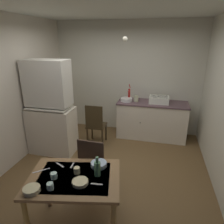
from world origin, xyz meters
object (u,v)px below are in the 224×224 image
Objects in this scene: chair_by_counter at (96,124)px; glass_bottle at (97,168)px; serving_bowl_wide at (99,164)px; hutch_cabinet at (50,111)px; chair_far_side at (94,166)px; hand_pump at (129,93)px; mixing_bowl_counter at (126,100)px; teacup_mint at (50,186)px; dining_table at (75,184)px; sink_basin at (159,100)px.

glass_bottle is at bearing -71.34° from chair_by_counter.
chair_by_counter is 1.97m from serving_bowl_wide.
hutch_cabinet reaches higher than chair_far_side.
mixing_bowl_counter is (-0.05, -0.10, -0.13)m from hand_pump.
hutch_cabinet is 7.79× the size of glass_bottle.
teacup_mint is 0.30× the size of glass_bottle.
hand_pump is 0.33× the size of dining_table.
chair_by_counter is (-0.56, -0.64, -0.42)m from mixing_bowl_counter.
hand_pump is at bearing 41.25° from hutch_cabinet.
hand_pump is 1.43× the size of mixing_bowl_counter.
mixing_bowl_counter is at bearing 92.61° from glass_bottle.
teacup_mint is (-1.04, -3.06, -0.16)m from sink_basin.
sink_basin reaches higher than glass_bottle.
sink_basin is 2.62m from serving_bowl_wide.
hutch_cabinet is at bearing -140.07° from mixing_bowl_counter.
sink_basin is at bearing 77.01° from glass_bottle.
mixing_bowl_counter is 2.77m from dining_table.
serving_bowl_wide is at bearing 51.33° from dining_table.
chair_by_counter reaches higher than teacup_mint.
mixing_bowl_counter is 0.28× the size of chair_far_side.
chair_far_side is at bearing 118.59° from serving_bowl_wide.
sink_basin is 1.55m from chair_by_counter.
dining_table is at bearing 57.63° from teacup_mint.
hutch_cabinet is at bearing 119.16° from teacup_mint.
hutch_cabinet reaches higher than glass_bottle.
sink_basin is 6.02× the size of teacup_mint.
glass_bottle is (-0.63, -2.72, -0.10)m from sink_basin.
mixing_bowl_counter is (-0.75, -0.05, -0.04)m from sink_basin.
sink_basin reaches higher than chair_by_counter.
hand_pump is at bearing 91.54° from glass_bottle.
chair_by_counter is at bearing -152.29° from sink_basin.
hutch_cabinet is at bearing 140.53° from chair_far_side.
chair_far_side is at bearing -93.80° from hand_pump.
serving_bowl_wide is (0.64, -1.84, 0.28)m from chair_by_counter.
hand_pump is 0.41× the size of chair_by_counter.
serving_bowl_wide is at bearing -61.41° from chair_far_side.
chair_far_side reaches higher than teacup_mint.
hand_pump is 5.34× the size of teacup_mint.
teacup_mint is (-0.29, -3.01, -0.12)m from mixing_bowl_counter.
chair_far_side is (-0.85, -2.20, -0.45)m from sink_basin.
hutch_cabinet is 1.98× the size of chair_far_side.
serving_bowl_wide is (0.18, -0.34, 0.28)m from chair_far_side.
serving_bowl_wide is (0.22, 0.27, 0.13)m from dining_table.
dining_table is 0.62m from chair_far_side.
glass_bottle is (0.04, -0.18, 0.07)m from serving_bowl_wide.
hutch_cabinet is 9.51× the size of serving_bowl_wide.
hutch_cabinet is 1.86m from hand_pump.
hand_pump is at bearing 86.34° from dining_table.
teacup_mint reaches higher than dining_table.
serving_bowl_wide is 0.82× the size of glass_bottle.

